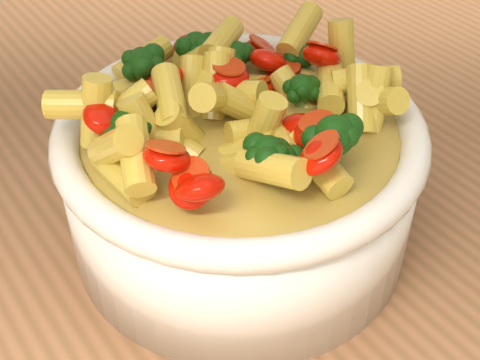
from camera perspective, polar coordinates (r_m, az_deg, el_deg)
table at (r=0.55m, az=-10.45°, el=-11.99°), size 1.20×0.80×0.90m
serving_bowl at (r=0.43m, az=0.00°, el=0.12°), size 0.23×0.23×0.10m
pasta_salad at (r=0.39m, az=0.00°, el=6.95°), size 0.18×0.18×0.04m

